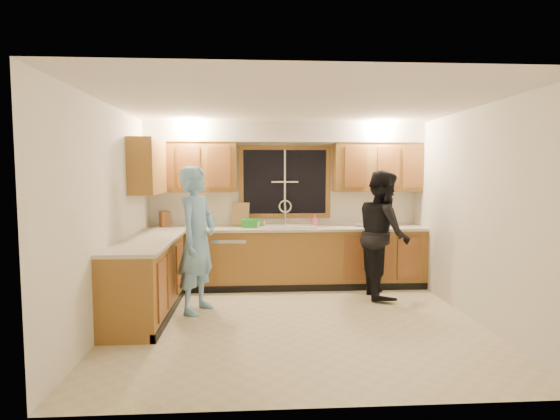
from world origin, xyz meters
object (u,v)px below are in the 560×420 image
at_px(sink, 286,231).
at_px(dishwasher, 230,261).
at_px(man, 197,240).
at_px(stove, 134,291).
at_px(woman, 383,234).
at_px(bowl, 360,225).
at_px(knife_block, 165,219).
at_px(soap_bottle, 315,220).
at_px(dish_crate, 251,223).

height_order(sink, dishwasher, sink).
bearing_deg(man, sink, -24.55).
bearing_deg(stove, dishwasher, 62.31).
relative_size(man, woman, 1.02).
bearing_deg(man, bowl, -41.61).
bearing_deg(bowl, knife_block, 177.99).
distance_m(dishwasher, soap_bottle, 1.44).
bearing_deg(woman, knife_block, 78.61).
xyz_separation_m(sink, bowl, (1.15, 0.03, 0.08)).
bearing_deg(knife_block, stove, -122.80).
bearing_deg(dishwasher, bowl, 1.40).
bearing_deg(sink, woman, -24.61).
distance_m(sink, man, 1.65).
height_order(dishwasher, stove, stove).
xyz_separation_m(woman, soap_bottle, (-0.86, 0.72, 0.12)).
height_order(knife_block, dish_crate, knife_block).
bearing_deg(man, stove, 160.25).
relative_size(stove, man, 0.49).
xyz_separation_m(stove, bowl, (2.95, 1.86, 0.49)).
bearing_deg(man, knife_block, 48.76).
distance_m(dishwasher, knife_block, 1.19).
height_order(dishwasher, knife_block, knife_block).
distance_m(sink, dishwasher, 0.96).
distance_m(man, bowl, 2.63).
height_order(sink, man, man).
bearing_deg(bowl, man, -153.37).
xyz_separation_m(knife_block, dish_crate, (1.32, -0.16, -0.06)).
xyz_separation_m(stove, man, (0.60, 0.68, 0.46)).
bearing_deg(woman, stove, 113.20).
bearing_deg(dishwasher, soap_bottle, 5.58).
xyz_separation_m(sink, soap_bottle, (0.46, 0.11, 0.15)).
bearing_deg(dish_crate, knife_block, 173.20).
distance_m(sink, bowl, 1.15).
bearing_deg(knife_block, soap_bottle, -34.90).
relative_size(stove, dish_crate, 3.28).
height_order(sink, knife_block, sink).
bearing_deg(woman, sink, 67.21).
bearing_deg(soap_bottle, stove, -139.34).
height_order(dish_crate, bowl, dish_crate).
height_order(man, dish_crate, man).
xyz_separation_m(dishwasher, man, (-0.35, -1.13, 0.50)).
distance_m(knife_block, soap_bottle, 2.31).
relative_size(man, soap_bottle, 9.85).
bearing_deg(bowl, woman, -75.25).
xyz_separation_m(dish_crate, soap_bottle, (0.99, 0.13, 0.03)).
bearing_deg(dish_crate, dishwasher, 179.50).
distance_m(dishwasher, dish_crate, 0.66).
height_order(woman, knife_block, woman).
bearing_deg(sink, man, -136.32).
bearing_deg(dishwasher, sink, 0.99).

